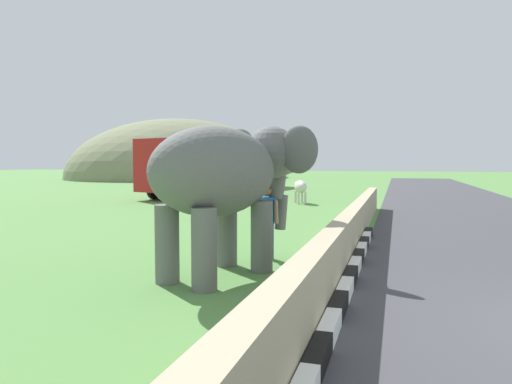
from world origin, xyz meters
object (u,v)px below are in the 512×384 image
(person_handler, at_px, (267,218))
(bus_white, at_px, (249,164))
(elephant, at_px, (228,174))
(cow_near, at_px, (300,187))
(bus_red, at_px, (199,164))

(person_handler, distance_m, bus_white, 28.82)
(elephant, distance_m, person_handler, 1.91)
(person_handler, distance_m, cow_near, 14.30)
(bus_red, xyz_separation_m, bus_white, (10.46, 0.04, -0.00))
(bus_red, bearing_deg, cow_near, -110.89)
(bus_white, height_order, cow_near, bus_white)
(bus_white, xyz_separation_m, cow_near, (-13.15, -7.08, -1.21))
(person_handler, bearing_deg, elephant, 167.69)
(bus_red, relative_size, bus_white, 1.03)
(bus_white, bearing_deg, elephant, -162.96)
(elephant, bearing_deg, bus_white, 17.04)
(person_handler, distance_m, bus_red, 19.19)
(elephant, relative_size, person_handler, 2.46)
(person_handler, height_order, bus_white, bus_white)
(elephant, height_order, bus_white, bus_white)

